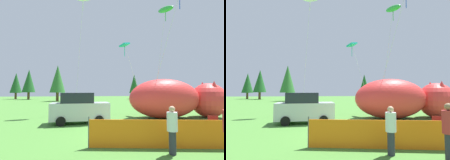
% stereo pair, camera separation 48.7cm
% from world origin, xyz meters
% --- Properties ---
extents(ground_plane, '(120.00, 120.00, 0.00)m').
position_xyz_m(ground_plane, '(0.00, 0.00, 0.00)').
color(ground_plane, '#477F33').
extents(parked_car, '(3.99, 1.95, 2.09)m').
position_xyz_m(parked_car, '(-3.15, 3.09, 1.02)').
color(parked_car, '#B7BCC1').
rests_on(parked_car, ground).
extents(folding_chair, '(0.68, 0.68, 0.93)m').
position_xyz_m(folding_chair, '(3.77, -1.01, 0.55)').
color(folding_chair, maroon).
rests_on(folding_chair, ground).
extents(inflatable_cat, '(8.23, 3.38, 3.18)m').
position_xyz_m(inflatable_cat, '(4.57, 4.25, 1.47)').
color(inflatable_cat, red).
rests_on(inflatable_cat, ground).
extents(safety_fence, '(6.48, 1.18, 1.21)m').
position_xyz_m(safety_fence, '(0.62, -2.71, 0.55)').
color(safety_fence, orange).
rests_on(safety_fence, ground).
extents(spectator_in_red_shirt, '(0.37, 0.37, 1.69)m').
position_xyz_m(spectator_in_red_shirt, '(0.32, -3.31, 0.92)').
color(spectator_in_red_shirt, '#2D2D38').
rests_on(spectator_in_red_shirt, ground).
extents(kite_green_fish, '(2.79, 3.08, 11.53)m').
position_xyz_m(kite_green_fish, '(5.58, 7.93, 10.86)').
color(kite_green_fish, silver).
rests_on(kite_green_fish, ground).
extents(kite_teal_diamond, '(2.10, 3.07, 7.55)m').
position_xyz_m(kite_teal_diamond, '(1.46, 9.35, 7.15)').
color(kite_teal_diamond, silver).
rests_on(kite_teal_diamond, ground).
extents(horizon_tree_east, '(2.88, 2.88, 6.87)m').
position_xyz_m(horizon_tree_east, '(-21.08, 39.96, 4.22)').
color(horizon_tree_east, brown).
rests_on(horizon_tree_east, ground).
extents(horizon_tree_west, '(3.21, 3.21, 7.65)m').
position_xyz_m(horizon_tree_west, '(-8.75, 29.02, 4.70)').
color(horizon_tree_west, brown).
rests_on(horizon_tree_west, ground).
extents(horizon_tree_mid, '(3.16, 3.16, 7.55)m').
position_xyz_m(horizon_tree_mid, '(-17.07, 37.29, 4.63)').
color(horizon_tree_mid, brown).
rests_on(horizon_tree_mid, ground).
extents(horizon_tree_northeast, '(2.75, 2.75, 6.57)m').
position_xyz_m(horizon_tree_northeast, '(10.08, 36.47, 4.03)').
color(horizon_tree_northeast, brown).
rests_on(horizon_tree_northeast, ground).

